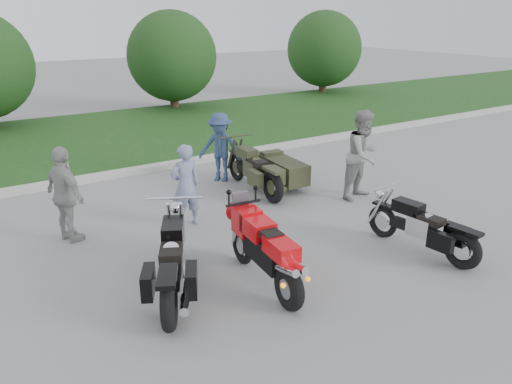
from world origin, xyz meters
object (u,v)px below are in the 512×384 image
cruiser_left (173,265)px  cruiser_right (426,230)px  person_denim (220,147)px  person_grey (363,155)px  sportbike_red (265,249)px  person_back (66,195)px  cruiser_sidecar (272,171)px  person_stripe (185,186)px

cruiser_left → cruiser_right: cruiser_left is taller
person_denim → person_grey: bearing=-3.3°
cruiser_left → person_grey: person_grey is taller
sportbike_red → person_back: person_back is taller
sportbike_red → cruiser_left: size_ratio=0.94×
cruiser_right → cruiser_sidecar: cruiser_sidecar is taller
person_stripe → person_denim: size_ratio=0.96×
person_back → person_denim: bearing=-87.5°
sportbike_red → cruiser_sidecar: (2.56, 3.51, -0.16)m
person_stripe → person_grey: (3.90, -0.69, 0.17)m
person_stripe → person_denim: bearing=-130.5°
person_denim → sportbike_red: bearing=-62.0°
cruiser_right → person_grey: 2.86m
sportbike_red → person_denim: bearing=74.7°
person_grey → sportbike_red: bearing=-165.7°
cruiser_left → person_stripe: bearing=88.0°
sportbike_red → cruiser_left: sportbike_red is taller
person_grey → person_back: 6.08m
cruiser_right → person_grey: person_grey is taller
cruiser_sidecar → person_stripe: (-2.55, -0.80, 0.36)m
cruiser_sidecar → cruiser_left: bearing=-137.1°
sportbike_red → person_denim: size_ratio=1.30×
cruiser_left → cruiser_right: bearing=13.3°
sportbike_red → cruiser_right: sportbike_red is taller
cruiser_sidecar → person_denim: (-0.69, 1.21, 0.39)m
person_grey → person_back: (-5.96, 1.18, -0.10)m
person_denim → cruiser_left: bearing=-76.7°
person_denim → person_back: size_ratio=0.96×
cruiser_right → cruiser_sidecar: size_ratio=0.89×
cruiser_right → person_stripe: bearing=124.6°
cruiser_sidecar → person_stripe: 2.70m
cruiser_right → person_back: bearing=136.0°
cruiser_right → person_stripe: (-2.85, 3.28, 0.37)m
sportbike_red → person_back: 3.81m
cruiser_sidecar → person_grey: bearing=-43.4°
cruiser_right → person_denim: bearing=94.1°
person_back → cruiser_sidecar: bearing=-104.8°
person_stripe → person_back: (-2.06, 0.49, 0.07)m
sportbike_red → person_stripe: 2.71m
cruiser_sidecar → person_grey: size_ratio=1.26×
person_back → person_stripe: bearing=-122.1°
cruiser_sidecar → person_back: person_back is taller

